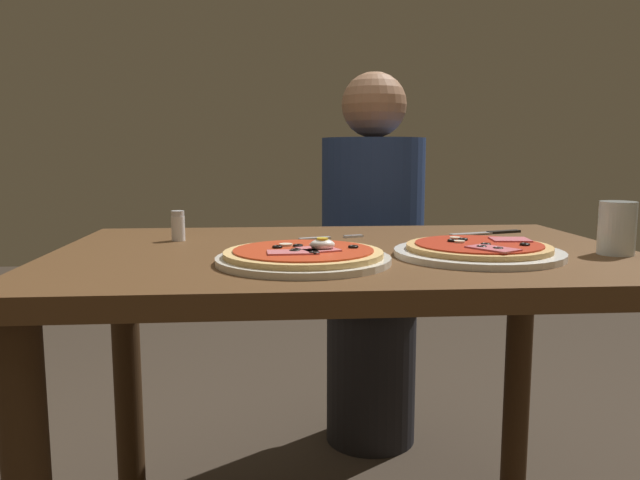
{
  "coord_description": "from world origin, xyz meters",
  "views": [
    {
      "loc": [
        -0.15,
        -1.24,
        0.93
      ],
      "look_at": [
        -0.05,
        -0.08,
        0.77
      ],
      "focal_mm": 34.74,
      "sensor_mm": 36.0,
      "label": 1
    }
  ],
  "objects_px": {
    "pizza_foreground": "(304,256)",
    "salt_shaker": "(178,226)",
    "fork": "(326,238)",
    "diner_person": "(372,271)",
    "knife": "(491,233)",
    "water_glass_near": "(617,231)",
    "dining_table": "(343,307)",
    "pizza_across_left": "(479,250)"
  },
  "relations": [
    {
      "from": "dining_table",
      "to": "pizza_foreground",
      "type": "bearing_deg",
      "value": -119.57
    },
    {
      "from": "fork",
      "to": "diner_person",
      "type": "relative_size",
      "value": 0.13
    },
    {
      "from": "pizza_foreground",
      "to": "pizza_across_left",
      "type": "relative_size",
      "value": 0.98
    },
    {
      "from": "dining_table",
      "to": "salt_shaker",
      "type": "distance_m",
      "value": 0.41
    },
    {
      "from": "pizza_foreground",
      "to": "salt_shaker",
      "type": "xyz_separation_m",
      "value": [
        -0.26,
        0.31,
        0.02
      ]
    },
    {
      "from": "pizza_foreground",
      "to": "salt_shaker",
      "type": "height_order",
      "value": "salt_shaker"
    },
    {
      "from": "pizza_foreground",
      "to": "water_glass_near",
      "type": "distance_m",
      "value": 0.61
    },
    {
      "from": "pizza_across_left",
      "to": "knife",
      "type": "xyz_separation_m",
      "value": [
        0.14,
        0.32,
        -0.01
      ]
    },
    {
      "from": "fork",
      "to": "knife",
      "type": "xyz_separation_m",
      "value": [
        0.41,
        0.06,
        0.0
      ]
    },
    {
      "from": "salt_shaker",
      "to": "diner_person",
      "type": "xyz_separation_m",
      "value": [
        0.53,
        0.53,
        -0.21
      ]
    },
    {
      "from": "dining_table",
      "to": "water_glass_near",
      "type": "distance_m",
      "value": 0.55
    },
    {
      "from": "diner_person",
      "to": "dining_table",
      "type": "bearing_deg",
      "value": 75.56
    },
    {
      "from": "knife",
      "to": "salt_shaker",
      "type": "height_order",
      "value": "salt_shaker"
    },
    {
      "from": "pizza_foreground",
      "to": "diner_person",
      "type": "xyz_separation_m",
      "value": [
        0.26,
        0.83,
        -0.19
      ]
    },
    {
      "from": "salt_shaker",
      "to": "diner_person",
      "type": "bearing_deg",
      "value": 44.98
    },
    {
      "from": "pizza_across_left",
      "to": "fork",
      "type": "relative_size",
      "value": 2.06
    },
    {
      "from": "knife",
      "to": "diner_person",
      "type": "height_order",
      "value": "diner_person"
    },
    {
      "from": "pizza_foreground",
      "to": "pizza_across_left",
      "type": "distance_m",
      "value": 0.34
    },
    {
      "from": "dining_table",
      "to": "salt_shaker",
      "type": "xyz_separation_m",
      "value": [
        -0.35,
        0.15,
        0.15
      ]
    },
    {
      "from": "diner_person",
      "to": "knife",
      "type": "bearing_deg",
      "value": 114.22
    },
    {
      "from": "dining_table",
      "to": "pizza_across_left",
      "type": "distance_m",
      "value": 0.3
    },
    {
      "from": "water_glass_near",
      "to": "diner_person",
      "type": "xyz_separation_m",
      "value": [
        -0.34,
        0.79,
        -0.22
      ]
    },
    {
      "from": "fork",
      "to": "salt_shaker",
      "type": "height_order",
      "value": "salt_shaker"
    },
    {
      "from": "pizza_across_left",
      "to": "diner_person",
      "type": "xyz_separation_m",
      "value": [
        -0.07,
        0.79,
        -0.19
      ]
    },
    {
      "from": "dining_table",
      "to": "fork",
      "type": "distance_m",
      "value": 0.2
    },
    {
      "from": "salt_shaker",
      "to": "knife",
      "type": "bearing_deg",
      "value": 4.54
    },
    {
      "from": "salt_shaker",
      "to": "pizza_across_left",
      "type": "bearing_deg",
      "value": -23.59
    },
    {
      "from": "dining_table",
      "to": "diner_person",
      "type": "height_order",
      "value": "diner_person"
    },
    {
      "from": "water_glass_near",
      "to": "fork",
      "type": "height_order",
      "value": "water_glass_near"
    },
    {
      "from": "pizza_foreground",
      "to": "water_glass_near",
      "type": "relative_size",
      "value": 3.05
    },
    {
      "from": "knife",
      "to": "salt_shaker",
      "type": "xyz_separation_m",
      "value": [
        -0.74,
        -0.06,
        0.03
      ]
    },
    {
      "from": "water_glass_near",
      "to": "diner_person",
      "type": "relative_size",
      "value": 0.09
    },
    {
      "from": "dining_table",
      "to": "fork",
      "type": "height_order",
      "value": "fork"
    },
    {
      "from": "pizza_foreground",
      "to": "salt_shaker",
      "type": "bearing_deg",
      "value": 130.53
    },
    {
      "from": "water_glass_near",
      "to": "fork",
      "type": "xyz_separation_m",
      "value": [
        -0.54,
        0.26,
        -0.04
      ]
    },
    {
      "from": "water_glass_near",
      "to": "diner_person",
      "type": "distance_m",
      "value": 0.89
    },
    {
      "from": "fork",
      "to": "knife",
      "type": "height_order",
      "value": "knife"
    },
    {
      "from": "dining_table",
      "to": "fork",
      "type": "relative_size",
      "value": 7.54
    },
    {
      "from": "pizza_foreground",
      "to": "fork",
      "type": "relative_size",
      "value": 2.02
    },
    {
      "from": "pizza_across_left",
      "to": "knife",
      "type": "distance_m",
      "value": 0.35
    },
    {
      "from": "knife",
      "to": "salt_shaker",
      "type": "distance_m",
      "value": 0.74
    },
    {
      "from": "pizza_across_left",
      "to": "knife",
      "type": "relative_size",
      "value": 1.66
    }
  ]
}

